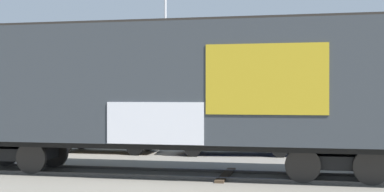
{
  "coord_description": "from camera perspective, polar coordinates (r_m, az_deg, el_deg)",
  "views": [
    {
      "loc": [
        3.25,
        -14.61,
        2.3
      ],
      "look_at": [
        -1.29,
        2.45,
        2.24
      ],
      "focal_mm": 49.96,
      "sensor_mm": 36.0,
      "label": 1
    }
  ],
  "objects": [
    {
      "name": "ground_plane",
      "position": [
        15.14,
        2.37,
        -8.55
      ],
      "size": [
        260.0,
        260.0,
        0.0
      ],
      "primitive_type": "plane",
      "color": "slate"
    },
    {
      "name": "track",
      "position": [
        15.11,
        5.14,
        -8.43
      ],
      "size": [
        60.0,
        4.93,
        0.08
      ],
      "color": "#4C4742",
      "rests_on": "ground_plane"
    },
    {
      "name": "freight_car",
      "position": [
        15.33,
        -2.75,
        1.0
      ],
      "size": [
        14.02,
        3.57,
        4.46
      ],
      "color": "#33383D",
      "rests_on": "ground_plane"
    },
    {
      "name": "flagpole",
      "position": [
        25.21,
        -2.83,
        8.18
      ],
      "size": [
        0.58,
        1.18,
        9.59
      ],
      "color": "silver",
      "rests_on": "ground_plane"
    },
    {
      "name": "hillside",
      "position": [
        81.15,
        12.59,
        1.51
      ],
      "size": [
        153.26,
        37.6,
        12.94
      ],
      "color": "gray",
      "rests_on": "ground_plane"
    },
    {
      "name": "parked_car_tan",
      "position": [
        21.6,
        -9.18,
        -3.68
      ],
      "size": [
        4.38,
        2.08,
        1.69
      ],
      "color": "#9E8966",
      "rests_on": "ground_plane"
    },
    {
      "name": "parked_car_blue",
      "position": [
        20.57,
        4.57,
        -3.79
      ],
      "size": [
        4.93,
        2.68,
        1.71
      ],
      "color": "navy",
      "rests_on": "ground_plane"
    }
  ]
}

